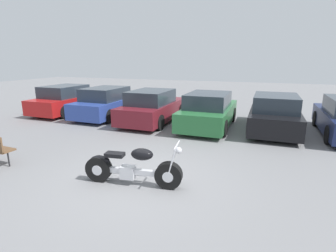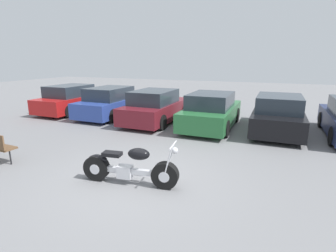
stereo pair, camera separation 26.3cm
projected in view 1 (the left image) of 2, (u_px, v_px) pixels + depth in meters
ground_plane at (138, 179)px, 6.44m from camera, size 60.00×60.00×0.00m
motorcycle at (132, 168)px, 6.08m from camera, size 2.34×0.72×1.06m
parked_car_red at (67, 100)px, 14.30m from camera, size 1.93×4.35×1.50m
parked_car_blue at (108, 103)px, 13.33m from camera, size 1.93×4.35×1.50m
parked_car_maroon at (153, 107)px, 12.15m from camera, size 1.93×4.35×1.50m
parked_car_green at (209, 111)px, 11.23m from camera, size 1.93×4.35×1.50m
parked_car_black at (274, 114)px, 10.64m from camera, size 1.93×4.35×1.50m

